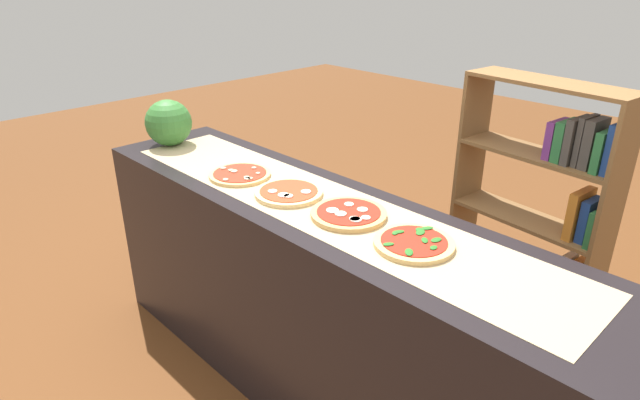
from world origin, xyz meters
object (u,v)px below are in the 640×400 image
at_px(pizza_mozzarella_2, 349,214).
at_px(watermelon, 169,123).
at_px(pizza_mozzarella_1, 289,193).
at_px(pizza_spinach_3, 414,243).
at_px(bookshelf, 545,234).
at_px(pizza_mushroom_0, 240,174).

xyz_separation_m(pizza_mozzarella_2, watermelon, (-1.24, -0.04, 0.11)).
height_order(pizza_mozzarella_1, pizza_spinach_3, same).
relative_size(pizza_spinach_3, bookshelf, 0.20).
relative_size(pizza_mozzarella_2, pizza_spinach_3, 1.05).
bearing_deg(bookshelf, pizza_mozzarella_2, -109.67).
distance_m(pizza_mozzarella_2, bookshelf, 1.11).
xyz_separation_m(pizza_mozzarella_1, watermelon, (-0.93, -0.01, 0.11)).
bearing_deg(watermelon, bookshelf, 32.97).
bearing_deg(pizza_mozzarella_1, watermelon, -179.64).
relative_size(pizza_mozzarella_1, bookshelf, 0.21).
xyz_separation_m(pizza_mushroom_0, pizza_mozzarella_1, (0.31, 0.02, 0.00)).
xyz_separation_m(pizza_mozzarella_2, pizza_spinach_3, (0.31, -0.01, -0.00)).
distance_m(pizza_mushroom_0, pizza_spinach_3, 0.93).
xyz_separation_m(pizza_spinach_3, bookshelf, (0.05, 1.01, -0.32)).
xyz_separation_m(pizza_mozzarella_2, bookshelf, (0.36, 1.00, -0.32)).
height_order(pizza_mozzarella_2, watermelon, watermelon).
bearing_deg(bookshelf, pizza_mozzarella_1, -122.94).
distance_m(pizza_mushroom_0, bookshelf, 1.47).
xyz_separation_m(pizza_mushroom_0, watermelon, (-0.62, 0.01, 0.11)).
height_order(pizza_mushroom_0, bookshelf, bookshelf).
relative_size(pizza_mushroom_0, bookshelf, 0.20).
height_order(pizza_mushroom_0, watermelon, watermelon).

